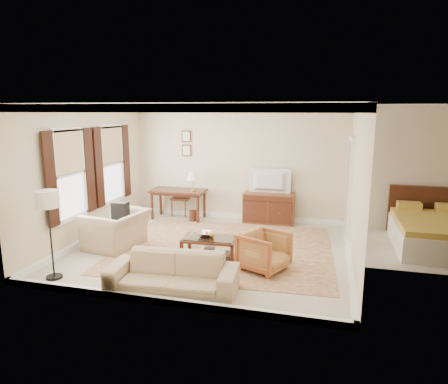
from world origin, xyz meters
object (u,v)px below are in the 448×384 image
at_px(striped_armchair, 264,249).
at_px(coffee_table, 210,242).
at_px(writing_desk, 178,194).
at_px(sofa, 172,268).
at_px(club_armchair, 116,223).
at_px(sideboard, 269,208).
at_px(tv, 269,174).

bearing_deg(striped_armchair, coffee_table, 100.21).
bearing_deg(writing_desk, sofa, -70.02).
bearing_deg(club_armchair, sideboard, 141.42).
bearing_deg(sofa, coffee_table, 79.43).
height_order(writing_desk, coffee_table, writing_desk).
distance_m(tv, coffee_table, 2.97).
bearing_deg(sideboard, sofa, -101.63).
relative_size(club_armchair, sofa, 0.58).
height_order(tv, striped_armchair, tv).
bearing_deg(tv, sideboard, -90.00).
bearing_deg(writing_desk, club_armchair, -100.06).
height_order(sideboard, club_armchair, club_armchair).
xyz_separation_m(writing_desk, sideboard, (2.35, 0.18, -0.27)).
height_order(striped_armchair, club_armchair, club_armchair).
xyz_separation_m(tv, coffee_table, (-0.71, -2.72, -0.94)).
height_order(coffee_table, club_armchair, club_armchair).
bearing_deg(club_armchair, striped_armchair, 90.76).
distance_m(coffee_table, striped_armchair, 1.13).
distance_m(tv, sofa, 4.39).
height_order(striped_armchair, sofa, sofa).
xyz_separation_m(sideboard, sofa, (-0.87, -4.24, 0.01)).
relative_size(sideboard, coffee_table, 1.19).
relative_size(coffee_table, club_armchair, 0.90).
xyz_separation_m(sideboard, club_armchair, (-2.77, -2.59, 0.12)).
height_order(tv, sofa, tv).
relative_size(writing_desk, sideboard, 1.12).
xyz_separation_m(tv, striped_armchair, (0.38, -2.99, -0.88)).
height_order(tv, club_armchair, tv).
bearing_deg(coffee_table, sideboard, 75.38).
height_order(sideboard, sofa, sofa).
bearing_deg(club_armchair, sofa, 57.55).
bearing_deg(coffee_table, striped_armchair, -13.99).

